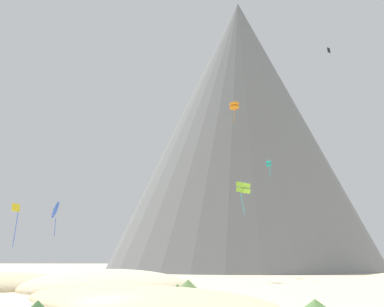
# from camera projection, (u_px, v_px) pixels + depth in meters

# --- Properties ---
(dune_foreground_left) EXTENTS (27.54, 29.78, 1.88)m
(dune_foreground_left) POSITION_uv_depth(u_px,v_px,m) (139.00, 300.00, 36.05)
(dune_foreground_left) COLOR #CCBA8E
(dune_foreground_left) RESTS_ON ground_plane
(dune_midground) EXTENTS (20.87, 23.76, 3.79)m
(dune_midground) POSITION_uv_depth(u_px,v_px,m) (108.00, 288.00, 49.22)
(dune_midground) COLOR beige
(dune_midground) RESTS_ON ground_plane
(bush_far_left) EXTENTS (1.79, 1.79, 1.04)m
(bush_far_left) POSITION_uv_depth(u_px,v_px,m) (177.00, 291.00, 38.20)
(bush_far_left) COLOR #568442
(bush_far_left) RESTS_ON ground_plane
(bush_scatter_east) EXTENTS (1.36, 1.36, 0.53)m
(bush_scatter_east) POSITION_uv_depth(u_px,v_px,m) (130.00, 294.00, 38.44)
(bush_scatter_east) COLOR #568442
(bush_scatter_east) RESTS_ON ground_plane
(bush_ridge_crest) EXTENTS (2.65, 2.65, 0.98)m
(bush_ridge_crest) POSITION_uv_depth(u_px,v_px,m) (188.00, 284.00, 47.60)
(bush_ridge_crest) COLOR #668C4C
(bush_ridge_crest) RESTS_ON ground_plane
(rock_massif) EXTENTS (79.97, 79.97, 69.25)m
(rock_massif) POSITION_uv_depth(u_px,v_px,m) (245.00, 143.00, 123.16)
(rock_massif) COLOR slate
(rock_massif) RESTS_ON ground_plane
(kite_black_high) EXTENTS (0.58, 0.57, 1.09)m
(kite_black_high) POSITION_uv_depth(u_px,v_px,m) (329.00, 50.00, 87.00)
(kite_black_high) COLOR black
(kite_teal_mid) EXTENTS (0.76, 0.81, 2.41)m
(kite_teal_mid) POSITION_uv_depth(u_px,v_px,m) (269.00, 164.00, 72.35)
(kite_teal_mid) COLOR teal
(kite_orange_high) EXTENTS (1.76, 1.75, 3.82)m
(kite_orange_high) POSITION_uv_depth(u_px,v_px,m) (234.00, 106.00, 91.50)
(kite_orange_high) COLOR orange
(kite_lime_low) EXTENTS (2.06, 2.05, 4.57)m
(kite_lime_low) POSITION_uv_depth(u_px,v_px,m) (243.00, 188.00, 67.75)
(kite_lime_low) COLOR #8CD133
(kite_yellow_low) EXTENTS (0.90, 1.01, 5.22)m
(kite_yellow_low) POSITION_uv_depth(u_px,v_px,m) (16.00, 214.00, 58.68)
(kite_yellow_low) COLOR yellow
(kite_blue_low) EXTENTS (1.56, 2.74, 5.15)m
(kite_blue_low) POSITION_uv_depth(u_px,v_px,m) (54.00, 209.00, 72.21)
(kite_blue_low) COLOR blue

